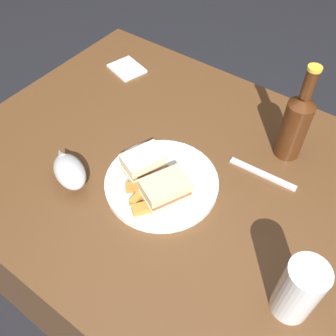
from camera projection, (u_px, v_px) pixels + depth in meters
The scene contains 16 objects.
ground_plane at pixel (172, 283), 1.53m from camera, with size 6.00×6.00×0.00m, color black.
dining_table at pixel (173, 238), 1.26m from camera, with size 1.15×0.88×0.73m, color brown.
plate at pixel (162, 183), 0.94m from camera, with size 0.28×0.28×0.02m, color white.
sandwich_half_left at pixel (144, 163), 0.93m from camera, with size 0.10×0.12×0.06m.
sandwich_half_right at pixel (166, 190), 0.87m from camera, with size 0.11×0.13×0.06m.
potato_wedge_front at pixel (134, 187), 0.90m from camera, with size 0.04×0.02×0.02m, color #AD702D.
potato_wedge_middle at pixel (140, 187), 0.90m from camera, with size 0.04×0.02×0.02m, color #AD702D.
potato_wedge_back at pixel (140, 189), 0.90m from camera, with size 0.04×0.02×0.02m, color #B77F33.
potato_wedge_left_edge at pixel (152, 184), 0.91m from camera, with size 0.05×0.02×0.02m, color gold.
potato_wedge_right_edge at pixel (144, 208), 0.86m from camera, with size 0.06×0.02×0.02m, color #B77F33.
potato_wedge_stray at pixel (137, 196), 0.89m from camera, with size 0.06×0.02×0.02m, color #B77F33.
pint_glass at pixel (297, 293), 0.69m from camera, with size 0.08×0.08×0.15m.
gravy_boat at pixel (69, 171), 0.92m from camera, with size 0.14×0.11×0.07m.
cider_bottle at pixel (296, 124), 0.94m from camera, with size 0.07×0.07×0.27m.
napkin at pixel (127, 69), 1.26m from camera, with size 0.11×0.09×0.01m, color white.
fork at pixel (263, 174), 0.96m from camera, with size 0.18×0.02×0.01m, color silver.
Camera 1 is at (-0.36, 0.53, 1.47)m, focal length 40.23 mm.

